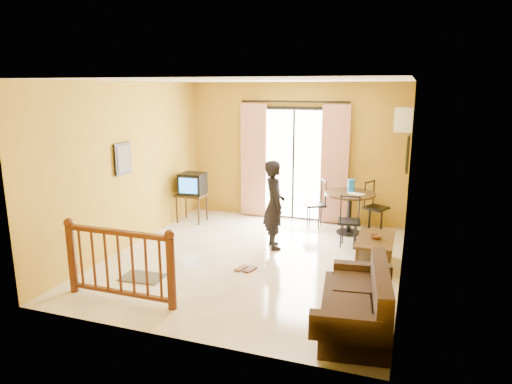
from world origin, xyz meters
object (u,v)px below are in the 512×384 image
(sofa, at_px, (359,306))
(standing_person, at_px, (274,205))
(dining_table, at_px, (350,201))
(television, at_px, (192,184))
(coffee_table, at_px, (375,247))

(sofa, bearing_deg, standing_person, 119.23)
(dining_table, bearing_deg, standing_person, -132.48)
(television, relative_size, sofa, 0.30)
(standing_person, bearing_deg, dining_table, -72.51)
(television, height_order, coffee_table, television)
(television, xyz_separation_m, dining_table, (3.11, 0.29, -0.17))
(television, height_order, dining_table, television)
(dining_table, relative_size, standing_person, 0.62)
(television, bearing_deg, dining_table, 1.59)
(coffee_table, height_order, sofa, sofa)
(television, xyz_separation_m, standing_person, (2.01, -0.92, -0.04))
(coffee_table, height_order, standing_person, standing_person)
(sofa, bearing_deg, dining_table, 92.16)
(television, height_order, sofa, television)
(sofa, bearing_deg, coffee_table, 82.30)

